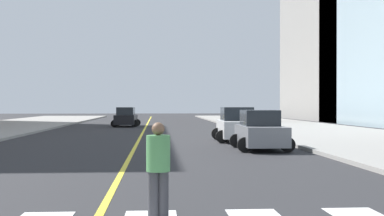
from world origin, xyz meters
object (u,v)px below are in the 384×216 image
at_px(car_white_nearest, 237,125).
at_px(pedestrian_crossing, 158,166).
at_px(fire_hydrant, 276,127).
at_px(car_gray_third, 260,131).
at_px(car_black_second, 126,118).

bearing_deg(car_white_nearest, pedestrian_crossing, 78.19).
height_order(pedestrian_crossing, fire_hydrant, pedestrian_crossing).
bearing_deg(car_gray_third, car_black_second, -72.42).
bearing_deg(car_gray_third, pedestrian_crossing, 71.86).
height_order(car_white_nearest, car_black_second, car_white_nearest).
bearing_deg(fire_hydrant, car_white_nearest, -131.27).
bearing_deg(pedestrian_crossing, car_white_nearest, 65.28).
distance_m(car_black_second, car_gray_third, 24.67).
height_order(car_gray_third, fire_hydrant, car_gray_third).
height_order(car_white_nearest, pedestrian_crossing, car_white_nearest).
height_order(car_white_nearest, car_gray_third, car_white_nearest).
xyz_separation_m(car_white_nearest, car_black_second, (-6.98, 18.56, -0.04)).
distance_m(car_black_second, pedestrian_crossing, 36.68).
xyz_separation_m(car_black_second, pedestrian_crossing, (2.79, -36.57, 0.10)).
xyz_separation_m(car_black_second, car_gray_third, (7.20, -23.59, -0.01)).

